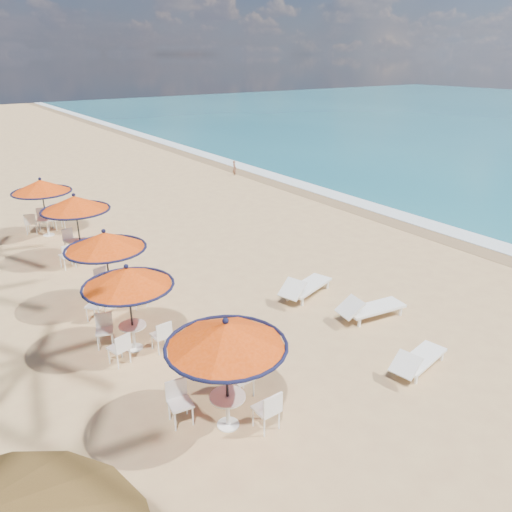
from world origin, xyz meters
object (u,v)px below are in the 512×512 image
Objects in this scene: station_3 at (74,209)px; lounger_mid at (369,308)px; station_1 at (127,288)px; station_2 at (106,251)px; lounger_near at (417,360)px; station_4 at (42,193)px; lounger_far at (304,287)px; station_0 at (227,347)px.

lounger_mid is at bearing -59.41° from station_3.
station_1 is 0.93× the size of station_3.
station_2 reaches higher than lounger_near.
station_4 is (0.42, 10.46, 0.08)m from station_1.
lounger_near is 4.58m from lounger_far.
station_4 reaches higher than station_1.
station_2 is at bearing 133.53° from lounger_far.
station_4 reaches higher than lounger_far.
station_0 is 1.28× the size of lounger_near.
station_0 is 1.16× the size of lounger_mid.
station_3 is 3.61m from station_4.
station_4 is at bearing 96.45° from lounger_near.
station_1 is 1.06× the size of lounger_far.
station_0 is 14.23m from station_4.
station_0 is at bearing -88.72° from station_2.
station_2 is 7.73m from lounger_mid.
station_1 reaches higher than lounger_near.
station_2 is at bearing -90.22° from station_4.
lounger_far is (5.52, -0.21, -1.37)m from station_1.
lounger_far is (5.11, -10.67, -1.45)m from station_4.
lounger_mid is at bearing -91.07° from lounger_far.
station_1 is 5.70m from lounger_far.
station_0 is 6.31m from lounger_far.
station_2 is 1.13× the size of lounger_mid.
station_2 reaches higher than lounger_far.
lounger_near is (4.49, -11.65, -1.62)m from station_3.
station_2 is at bearing 91.28° from station_0.
station_1 is 2.65m from station_2.
lounger_near is at bearing -102.72° from lounger_mid.
station_0 is at bearing 156.87° from lounger_near.
station_4 reaches higher than station_2.
lounger_far is (0.32, 4.57, 0.04)m from lounger_near.
lounger_mid is (5.44, -9.19, -1.58)m from station_3.
station_0 is 1.01× the size of station_4.
station_2 is at bearing 147.80° from lounger_mid.
station_4 is at bearing 122.59° from lounger_mid.
lounger_far is (-0.63, 2.11, 0.01)m from lounger_mid.
station_0 is 1.02× the size of station_2.
lounger_near is (4.79, -15.24, -1.50)m from station_4.
station_4 is at bearing 97.99° from lounger_far.
station_1 is 1.09× the size of lounger_mid.
station_3 is (0.72, 6.87, 0.20)m from station_1.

